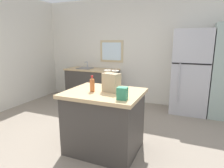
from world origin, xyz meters
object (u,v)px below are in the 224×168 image
(refrigerator, at_px, (190,72))
(small_box, at_px, (122,93))
(kitchen_island, at_px, (104,121))
(bottle, at_px, (92,84))
(shopping_bag, at_px, (111,82))
(tall_cabinet, at_px, (224,72))

(refrigerator, height_order, small_box, refrigerator)
(small_box, bearing_deg, refrigerator, 72.89)
(kitchen_island, xyz_separation_m, bottle, (-0.16, -0.07, 0.56))
(kitchen_island, bearing_deg, shopping_bag, 13.22)
(small_box, relative_size, bottle, 0.67)
(tall_cabinet, height_order, bottle, tall_cabinet)
(refrigerator, relative_size, shopping_bag, 5.99)
(tall_cabinet, bearing_deg, bottle, -130.86)
(kitchen_island, distance_m, bottle, 0.59)
(small_box, height_order, bottle, bottle)
(kitchen_island, bearing_deg, refrigerator, 62.62)
(tall_cabinet, bearing_deg, small_box, -120.02)
(shopping_bag, xyz_separation_m, bottle, (-0.26, -0.09, -0.03))
(small_box, bearing_deg, kitchen_island, 145.14)
(kitchen_island, bearing_deg, tall_cabinet, 50.63)
(refrigerator, relative_size, tall_cabinet, 0.95)
(bottle, bearing_deg, small_box, -20.08)
(refrigerator, distance_m, bottle, 2.60)
(refrigerator, distance_m, shopping_bag, 2.40)
(refrigerator, distance_m, tall_cabinet, 0.66)
(shopping_bag, bearing_deg, bottle, -160.50)
(tall_cabinet, xyz_separation_m, bottle, (-1.95, -2.26, 0.02))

